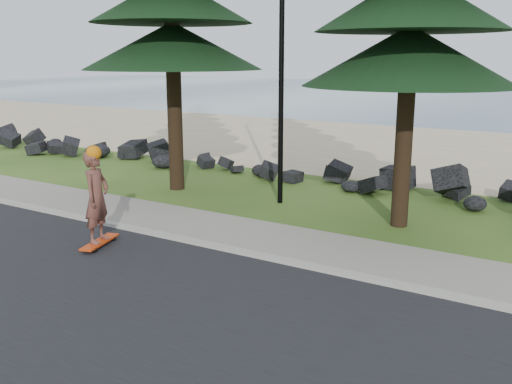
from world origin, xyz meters
TOP-DOWN VIEW (x-y plane):
  - ground at (0.00, 0.00)m, footprint 160.00×160.00m
  - road at (0.00, -4.50)m, footprint 160.00×7.00m
  - kerb at (0.00, -0.90)m, footprint 160.00×0.20m
  - sidewalk at (0.00, 0.20)m, footprint 160.00×2.00m
  - beach_sand at (0.00, 14.50)m, footprint 160.00×15.00m
  - seawall_boulders at (0.00, 5.60)m, footprint 60.00×2.40m
  - lamp_post at (0.00, 3.20)m, footprint 0.25×0.14m
  - skateboarder at (-1.41, -2.11)m, footprint 0.65×1.20m

SIDE VIEW (x-z plane):
  - ground at x=0.00m, z-range 0.00..0.00m
  - seawall_boulders at x=0.00m, z-range -0.55..0.55m
  - beach_sand at x=0.00m, z-range 0.00..0.01m
  - road at x=0.00m, z-range 0.00..0.02m
  - sidewalk at x=0.00m, z-range 0.00..0.08m
  - kerb at x=0.00m, z-range 0.00..0.10m
  - skateboarder at x=-1.41m, z-range 0.01..2.17m
  - lamp_post at x=0.00m, z-range 0.06..8.20m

